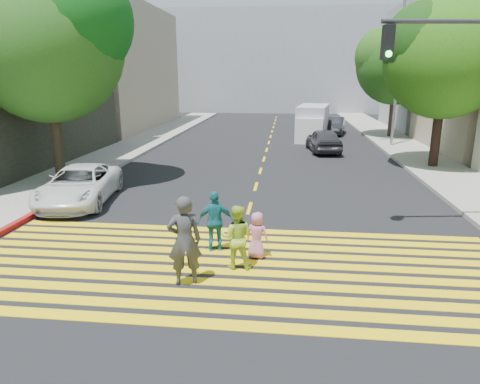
% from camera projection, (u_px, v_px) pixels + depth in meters
% --- Properties ---
extents(ground, '(120.00, 120.00, 0.00)m').
position_uv_depth(ground, '(225.00, 293.00, 9.06)').
color(ground, black).
extents(sidewalk_left, '(3.00, 40.00, 0.15)m').
position_uv_depth(sidewalk_left, '(152.00, 137.00, 31.02)').
color(sidewalk_left, gray).
rests_on(sidewalk_left, ground).
extents(sidewalk_right, '(3.00, 60.00, 0.15)m').
position_uv_depth(sidewalk_right, '(425.00, 161.00, 22.52)').
color(sidewalk_right, gray).
rests_on(sidewalk_right, ground).
extents(curb_red, '(0.20, 8.00, 0.16)m').
position_uv_depth(curb_red, '(60.00, 200.00, 15.52)').
color(curb_red, maroon).
rests_on(curb_red, ground).
extents(crosswalk, '(13.40, 5.30, 0.01)m').
position_uv_depth(crosswalk, '(232.00, 267.00, 10.28)').
color(crosswalk, yellow).
rests_on(crosswalk, ground).
extents(lane_line, '(0.12, 34.40, 0.01)m').
position_uv_depth(lane_line, '(270.00, 139.00, 30.62)').
color(lane_line, yellow).
rests_on(lane_line, ground).
extents(building_left_tan, '(12.00, 16.00, 10.00)m').
position_uv_depth(building_left_tan, '(85.00, 68.00, 36.26)').
color(building_left_tan, tan).
rests_on(building_left_tan, ground).
extents(building_right_grey, '(10.00, 10.00, 10.00)m').
position_uv_depth(building_right_grey, '(458.00, 68.00, 34.91)').
color(building_right_grey, gray).
rests_on(building_right_grey, ground).
extents(backdrop_block, '(30.00, 8.00, 12.00)m').
position_uv_depth(backdrop_block, '(279.00, 62.00, 53.48)').
color(backdrop_block, gray).
rests_on(backdrop_block, ground).
extents(tree_left, '(7.60, 7.26, 8.76)m').
position_uv_depth(tree_left, '(48.00, 37.00, 16.82)').
color(tree_left, black).
rests_on(tree_left, ground).
extents(tree_right_near, '(6.25, 5.71, 8.17)m').
position_uv_depth(tree_right_near, '(448.00, 51.00, 19.63)').
color(tree_right_near, black).
rests_on(tree_right_near, ground).
extents(tree_right_far, '(6.32, 5.81, 8.11)m').
position_uv_depth(tree_right_far, '(398.00, 60.00, 29.85)').
color(tree_right_far, black).
rests_on(tree_right_far, ground).
extents(pedestrian_man, '(0.85, 0.68, 2.02)m').
position_uv_depth(pedestrian_man, '(184.00, 241.00, 9.22)').
color(pedestrian_man, '#363639').
rests_on(pedestrian_man, ground).
extents(pedestrian_woman, '(0.78, 0.61, 1.56)m').
position_uv_depth(pedestrian_woman, '(236.00, 237.00, 10.04)').
color(pedestrian_woman, '#A7C934').
rests_on(pedestrian_woman, ground).
extents(pedestrian_child, '(0.67, 0.53, 1.20)m').
position_uv_depth(pedestrian_child, '(257.00, 235.00, 10.66)').
color(pedestrian_child, '#BE6A91').
rests_on(pedestrian_child, ground).
extents(pedestrian_extra, '(1.01, 0.61, 1.61)m').
position_uv_depth(pedestrian_extra, '(215.00, 221.00, 11.04)').
color(pedestrian_extra, '#18677D').
rests_on(pedestrian_extra, ground).
extents(white_sedan, '(2.81, 4.94, 1.30)m').
position_uv_depth(white_sedan, '(79.00, 185.00, 15.33)').
color(white_sedan, silver).
rests_on(white_sedan, ground).
extents(dark_car_near, '(2.11, 4.29, 1.41)m').
position_uv_depth(dark_car_near, '(324.00, 140.00, 25.47)').
color(dark_car_near, '#2B2A2F').
rests_on(dark_car_near, ground).
extents(silver_car, '(2.36, 4.43, 1.22)m').
position_uv_depth(silver_car, '(313.00, 119.00, 38.36)').
color(silver_car, '#B0B0B0').
rests_on(silver_car, ground).
extents(dark_car_parked, '(2.02, 4.10, 1.29)m').
position_uv_depth(dark_car_parked, '(335.00, 126.00, 33.20)').
color(dark_car_parked, black).
rests_on(dark_car_parked, ground).
extents(white_van, '(2.61, 5.28, 2.39)m').
position_uv_depth(white_van, '(312.00, 124.00, 30.21)').
color(white_van, '#B2AEC3').
rests_on(white_van, ground).
extents(street_lamp, '(2.11, 0.31, 9.30)m').
position_uv_depth(street_lamp, '(396.00, 60.00, 25.97)').
color(street_lamp, gray).
rests_on(street_lamp, ground).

